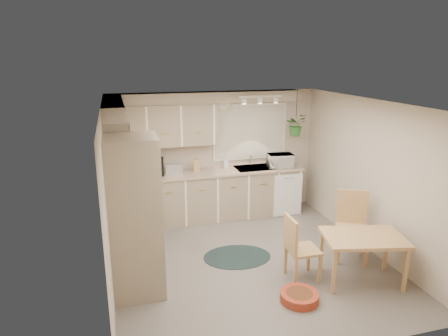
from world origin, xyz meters
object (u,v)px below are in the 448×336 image
Objects in this scene: dining_table at (362,259)px; chair_left at (303,248)px; chair_back at (352,227)px; microwave at (280,159)px; pet_bed at (299,297)px; braided_rug at (237,257)px.

dining_table is 1.15× the size of chair_left.
microwave is (-0.32, 2.06, 0.58)m from chair_back.
pet_bed is at bearing -168.12° from dining_table.
pet_bed is 3.18m from microwave.
microwave reaches higher than dining_table.
pet_bed is (-0.27, -0.49, -0.41)m from chair_left.
dining_table is 1.85m from braided_rug.
pet_bed is at bearing -102.29° from microwave.
microwave is (-0.11, 2.64, 0.76)m from dining_table.
microwave reaches higher than braided_rug.
chair_left reaches higher than pet_bed.
microwave is at bearing -55.55° from chair_back.
chair_back is at bearing -17.17° from braided_rug.
chair_left reaches higher than braided_rug.
dining_table is at bearing 11.88° from pet_bed.
chair_back reaches higher than dining_table.
chair_back reaches higher than braided_rug.
braided_rug is 2.21× the size of microwave.
chair_back is 2.12× the size of pet_bed.
chair_left is 1.18m from braided_rug.
dining_table is 1.03× the size of chair_back.
pet_bed is (0.43, -1.32, 0.05)m from braided_rug.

